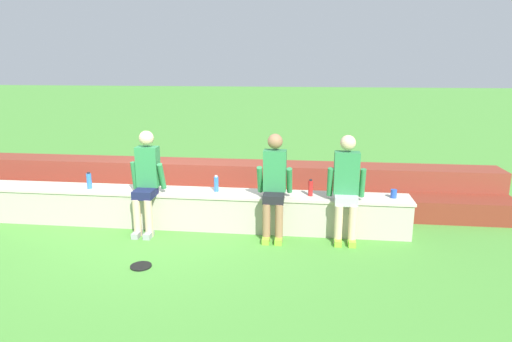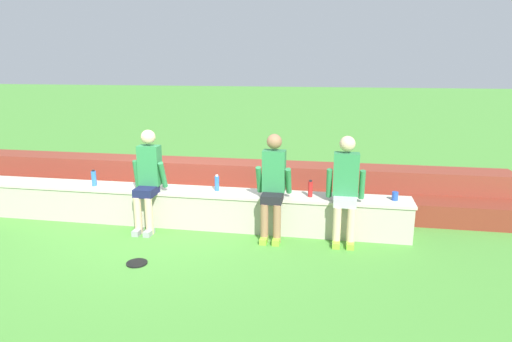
{
  "view_description": "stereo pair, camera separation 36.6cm",
  "coord_description": "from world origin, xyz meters",
  "px_view_note": "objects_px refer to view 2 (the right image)",
  "views": [
    {
      "loc": [
        2.24,
        -6.02,
        2.47
      ],
      "look_at": [
        1.49,
        0.24,
        0.91
      ],
      "focal_mm": 30.93,
      "sensor_mm": 36.0,
      "label": 1
    },
    {
      "loc": [
        2.61,
        -5.96,
        2.47
      ],
      "look_at": [
        1.49,
        0.24,
        0.91
      ],
      "focal_mm": 30.93,
      "sensor_mm": 36.0,
      "label": 2
    }
  ],
  "objects_px": {
    "person_center": "(346,186)",
    "plastic_cup_middle": "(395,196)",
    "person_left_of_center": "(273,183)",
    "water_bottle_near_left": "(94,178)",
    "frisbee": "(137,263)",
    "water_bottle_center_gap": "(217,183)",
    "person_far_left": "(148,177)",
    "water_bottle_mid_left": "(310,189)"
  },
  "relations": [
    {
      "from": "person_center",
      "to": "plastic_cup_middle",
      "type": "height_order",
      "value": "person_center"
    },
    {
      "from": "person_left_of_center",
      "to": "water_bottle_near_left",
      "type": "distance_m",
      "value": 2.9
    },
    {
      "from": "person_left_of_center",
      "to": "frisbee",
      "type": "bearing_deg",
      "value": -142.43
    },
    {
      "from": "person_center",
      "to": "plastic_cup_middle",
      "type": "bearing_deg",
      "value": 20.94
    },
    {
      "from": "water_bottle_center_gap",
      "to": "person_left_of_center",
      "type": "bearing_deg",
      "value": -17.84
    },
    {
      "from": "person_left_of_center",
      "to": "frisbee",
      "type": "xyz_separation_m",
      "value": [
        -1.56,
        -1.2,
        -0.79
      ]
    },
    {
      "from": "person_far_left",
      "to": "person_left_of_center",
      "type": "relative_size",
      "value": 1.0
    },
    {
      "from": "water_bottle_mid_left",
      "to": "person_center",
      "type": "bearing_deg",
      "value": -24.91
    },
    {
      "from": "person_center",
      "to": "water_bottle_center_gap",
      "type": "distance_m",
      "value": 1.93
    },
    {
      "from": "person_center",
      "to": "water_bottle_near_left",
      "type": "height_order",
      "value": "person_center"
    },
    {
      "from": "person_far_left",
      "to": "person_center",
      "type": "xyz_separation_m",
      "value": [
        2.89,
        0.01,
        0.01
      ]
    },
    {
      "from": "person_far_left",
      "to": "water_bottle_mid_left",
      "type": "xyz_separation_m",
      "value": [
        2.39,
        0.24,
        -0.12
      ]
    },
    {
      "from": "water_bottle_center_gap",
      "to": "plastic_cup_middle",
      "type": "relative_size",
      "value": 2.02
    },
    {
      "from": "water_bottle_mid_left",
      "to": "person_left_of_center",
      "type": "bearing_deg",
      "value": -155.66
    },
    {
      "from": "person_left_of_center",
      "to": "water_bottle_mid_left",
      "type": "bearing_deg",
      "value": 24.34
    },
    {
      "from": "person_center",
      "to": "water_bottle_center_gap",
      "type": "bearing_deg",
      "value": 171.49
    },
    {
      "from": "water_bottle_mid_left",
      "to": "frisbee",
      "type": "relative_size",
      "value": 0.95
    },
    {
      "from": "water_bottle_center_gap",
      "to": "plastic_cup_middle",
      "type": "bearing_deg",
      "value": -0.36
    },
    {
      "from": "water_bottle_center_gap",
      "to": "plastic_cup_middle",
      "type": "distance_m",
      "value": 2.61
    },
    {
      "from": "person_far_left",
      "to": "person_center",
      "type": "relative_size",
      "value": 1.0
    },
    {
      "from": "person_far_left",
      "to": "frisbee",
      "type": "bearing_deg",
      "value": -74.74
    },
    {
      "from": "frisbee",
      "to": "plastic_cup_middle",
      "type": "bearing_deg",
      "value": 24.25
    },
    {
      "from": "water_bottle_near_left",
      "to": "water_bottle_center_gap",
      "type": "distance_m",
      "value": 1.99
    },
    {
      "from": "person_center",
      "to": "water_bottle_near_left",
      "type": "distance_m",
      "value": 3.9
    },
    {
      "from": "water_bottle_near_left",
      "to": "water_bottle_mid_left",
      "type": "bearing_deg",
      "value": 0.37
    },
    {
      "from": "water_bottle_near_left",
      "to": "person_far_left",
      "type": "bearing_deg",
      "value": -12.21
    },
    {
      "from": "person_far_left",
      "to": "person_left_of_center",
      "type": "xyz_separation_m",
      "value": [
        1.88,
        0.01,
        0.0
      ]
    },
    {
      "from": "person_left_of_center",
      "to": "person_center",
      "type": "xyz_separation_m",
      "value": [
        1.01,
        0.0,
        0.01
      ]
    },
    {
      "from": "water_bottle_center_gap",
      "to": "person_center",
      "type": "bearing_deg",
      "value": -8.51
    },
    {
      "from": "plastic_cup_middle",
      "to": "water_bottle_near_left",
      "type": "bearing_deg",
      "value": -179.22
    },
    {
      "from": "water_bottle_mid_left",
      "to": "frisbee",
      "type": "xyz_separation_m",
      "value": [
        -2.07,
        -1.43,
        -0.67
      ]
    },
    {
      "from": "water_bottle_mid_left",
      "to": "frisbee",
      "type": "bearing_deg",
      "value": -145.38
    },
    {
      "from": "water_bottle_near_left",
      "to": "water_bottle_center_gap",
      "type": "xyz_separation_m",
      "value": [
        1.99,
        0.08,
        -0.01
      ]
    },
    {
      "from": "person_center",
      "to": "water_bottle_mid_left",
      "type": "relative_size",
      "value": 6.01
    },
    {
      "from": "person_center",
      "to": "frisbee",
      "type": "xyz_separation_m",
      "value": [
        -2.56,
        -1.2,
        -0.8
      ]
    },
    {
      "from": "water_bottle_near_left",
      "to": "plastic_cup_middle",
      "type": "relative_size",
      "value": 2.11
    },
    {
      "from": "person_far_left",
      "to": "plastic_cup_middle",
      "type": "distance_m",
      "value": 3.6
    },
    {
      "from": "person_center",
      "to": "water_bottle_center_gap",
      "type": "relative_size",
      "value": 6.0
    },
    {
      "from": "person_center",
      "to": "water_bottle_near_left",
      "type": "relative_size",
      "value": 5.75
    },
    {
      "from": "water_bottle_mid_left",
      "to": "water_bottle_near_left",
      "type": "height_order",
      "value": "water_bottle_near_left"
    },
    {
      "from": "person_left_of_center",
      "to": "plastic_cup_middle",
      "type": "bearing_deg",
      "value": 9.1
    },
    {
      "from": "person_center",
      "to": "water_bottle_mid_left",
      "type": "bearing_deg",
      "value": 155.09
    }
  ]
}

